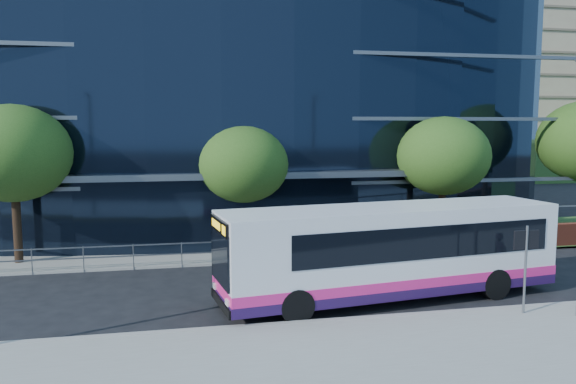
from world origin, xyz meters
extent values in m
plane|color=black|center=(0.00, 0.00, 0.00)|extent=(200.00, 200.00, 0.00)
cube|color=gray|center=(0.00, -5.00, 0.07)|extent=(80.00, 8.00, 0.15)
cube|color=gray|center=(0.00, -1.00, 0.08)|extent=(80.00, 0.25, 0.16)
cube|color=gold|center=(0.00, -0.80, 0.01)|extent=(80.00, 0.08, 0.01)
cube|color=gold|center=(0.00, -0.65, 0.01)|extent=(80.00, 0.08, 0.01)
cube|color=gray|center=(-6.00, 11.00, 0.05)|extent=(50.00, 8.00, 0.10)
cube|color=black|center=(-4.00, 24.00, 8.00)|extent=(38.00, 16.00, 16.00)
cube|color=#595E66|center=(-4.00, 9.50, 3.70)|extent=(22.00, 1.20, 0.30)
cube|color=slate|center=(-8.00, 7.00, 1.05)|extent=(24.00, 0.05, 0.05)
cube|color=slate|center=(-8.00, 7.00, 0.60)|extent=(24.00, 0.05, 0.05)
cylinder|color=slate|center=(-8.00, 7.00, 0.55)|extent=(0.04, 0.04, 1.10)
cube|color=#2D511E|center=(32.00, 56.00, 2.00)|extent=(60.00, 42.00, 4.00)
cube|color=#9C8568|center=(32.00, 58.00, 17.00)|extent=(50.00, 12.00, 26.00)
cylinder|color=slate|center=(4.50, -1.60, 1.55)|extent=(0.08, 0.08, 2.80)
cube|color=black|center=(4.50, -1.58, 2.50)|extent=(0.85, 0.06, 0.60)
cylinder|color=black|center=(-13.00, 9.00, 1.65)|extent=(0.36, 0.36, 3.30)
ellipsoid|color=#1F4112|center=(-13.00, 9.00, 4.88)|extent=(4.95, 4.95, 4.21)
cylinder|color=black|center=(-3.00, 9.50, 1.43)|extent=(0.36, 0.36, 2.86)
ellipsoid|color=#1F4112|center=(-3.00, 9.50, 4.23)|extent=(4.29, 4.29, 3.65)
cylinder|color=black|center=(7.00, 9.00, 1.54)|extent=(0.36, 0.36, 3.08)
ellipsoid|color=#1F4112|center=(7.00, 9.00, 4.55)|extent=(4.62, 4.62, 3.93)
cylinder|color=black|center=(24.00, 40.00, 1.54)|extent=(0.36, 0.36, 3.08)
ellipsoid|color=#1F4112|center=(24.00, 40.00, 4.55)|extent=(4.62, 4.62, 3.93)
cylinder|color=black|center=(40.00, 42.00, 1.43)|extent=(0.36, 0.36, 2.86)
ellipsoid|color=#1F4112|center=(40.00, 42.00, 4.23)|extent=(4.29, 4.29, 3.65)
cube|color=silver|center=(1.07, 1.07, 1.82)|extent=(12.23, 4.30, 2.88)
cube|color=#270F42|center=(1.07, 1.07, 0.54)|extent=(12.25, 4.36, 0.33)
cube|color=#E52179|center=(1.07, 1.07, 0.87)|extent=(12.25, 4.36, 0.33)
cube|color=black|center=(1.72, 1.16, 2.23)|extent=(9.86, 4.03, 1.09)
cube|color=black|center=(-4.89, 0.26, 1.96)|extent=(0.39, 2.33, 1.69)
cube|color=black|center=(-4.90, 0.26, 2.96)|extent=(0.40, 2.22, 0.44)
cube|color=yellow|center=(-4.97, 0.52, 2.96)|extent=(0.20, 1.19, 0.24)
cube|color=black|center=(-4.89, 0.26, 0.49)|extent=(0.45, 2.60, 0.26)
cylinder|color=black|center=(-2.64, -0.69, 0.54)|extent=(1.12, 0.47, 1.09)
cylinder|color=black|center=(4.69, 0.31, 0.54)|extent=(1.12, 0.47, 1.09)
camera|label=1|loc=(-6.23, -16.95, 6.03)|focal=35.00mm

